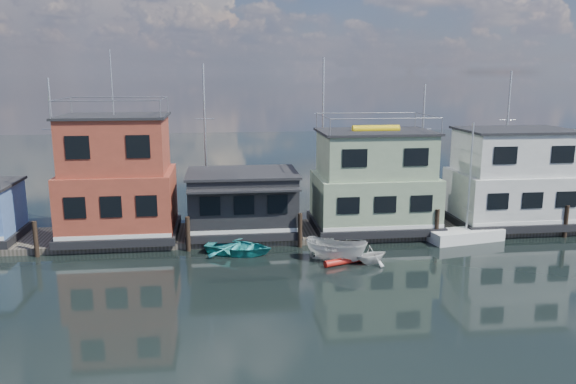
{
  "coord_description": "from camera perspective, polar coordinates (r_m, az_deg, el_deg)",
  "views": [
    {
      "loc": [
        -1.87,
        -24.61,
        10.88
      ],
      "look_at": [
        2.57,
        12.0,
        3.0
      ],
      "focal_mm": 35.0,
      "sensor_mm": 36.0,
      "label": 1
    }
  ],
  "objects": [
    {
      "name": "dock",
      "position": [
        38.18,
        -3.84,
        -4.21
      ],
      "size": [
        48.0,
        5.0,
        0.4
      ],
      "primitive_type": "cube",
      "color": "#595147",
      "rests_on": "ground"
    },
    {
      "name": "background_masts",
      "position": [
        43.45,
        1.92,
        5.01
      ],
      "size": [
        36.4,
        0.16,
        12.0
      ],
      "color": "silver",
      "rests_on": "ground"
    },
    {
      "name": "houseboat_white",
      "position": [
        42.53,
        21.83,
        1.25
      ],
      "size": [
        8.4,
        5.9,
        6.66
      ],
      "color": "black",
      "rests_on": "dock"
    },
    {
      "name": "houseboat_green",
      "position": [
        38.75,
        8.74,
        1.02
      ],
      "size": [
        8.4,
        5.9,
        7.03
      ],
      "color": "black",
      "rests_on": "dock"
    },
    {
      "name": "dinghy_teal",
      "position": [
        34.51,
        -5.04,
        -5.61
      ],
      "size": [
        4.95,
        4.27,
        0.86
      ],
      "primitive_type": "imported",
      "rotation": [
        0.0,
        0.0,
        1.2
      ],
      "color": "teal",
      "rests_on": "ground"
    },
    {
      "name": "pilings",
      "position": [
        35.23,
        -4.15,
        -4.09
      ],
      "size": [
        42.28,
        0.28,
        2.2
      ],
      "color": "#2D2116",
      "rests_on": "ground"
    },
    {
      "name": "houseboat_red",
      "position": [
        37.82,
        -16.9,
        1.21
      ],
      "size": [
        7.4,
        5.9,
        11.86
      ],
      "color": "black",
      "rests_on": "dock"
    },
    {
      "name": "day_sailer",
      "position": [
        38.79,
        17.62,
        -4.12
      ],
      "size": [
        5.15,
        2.56,
        7.78
      ],
      "rotation": [
        0.0,
        0.0,
        0.19
      ],
      "color": "silver",
      "rests_on": "ground"
    },
    {
      "name": "dinghy_white",
      "position": [
        33.04,
        8.48,
        -6.3
      ],
      "size": [
        2.6,
        2.45,
        1.1
      ],
      "primitive_type": "imported",
      "rotation": [
        0.0,
        0.0,
        1.96
      ],
      "color": "silver",
      "rests_on": "ground"
    },
    {
      "name": "motorboat",
      "position": [
        33.05,
        4.91,
        -5.87
      ],
      "size": [
        3.97,
        3.19,
        1.46
      ],
      "primitive_type": "imported",
      "rotation": [
        0.0,
        0.0,
        1.02
      ],
      "color": "beige",
      "rests_on": "ground"
    },
    {
      "name": "houseboat_dark",
      "position": [
        37.58,
        -4.65,
        -0.99
      ],
      "size": [
        7.4,
        6.1,
        4.06
      ],
      "color": "black",
      "rests_on": "dock"
    },
    {
      "name": "ground",
      "position": [
        26.97,
        -2.4,
        -11.74
      ],
      "size": [
        160.0,
        160.0,
        0.0
      ],
      "primitive_type": "plane",
      "color": "black",
      "rests_on": "ground"
    },
    {
      "name": "red_kayak",
      "position": [
        32.86,
        5.82,
        -6.98
      ],
      "size": [
        2.66,
        1.31,
        0.39
      ],
      "primitive_type": "cylinder",
      "rotation": [
        0.0,
        1.57,
        0.36
      ],
      "color": "#AE1A12",
      "rests_on": "ground"
    }
  ]
}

